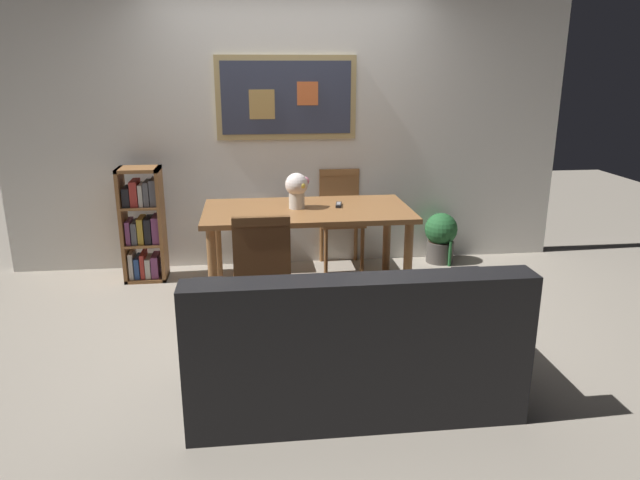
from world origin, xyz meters
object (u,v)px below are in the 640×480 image
object	(u,v)px
leather_couch	(351,350)
bookshelf	(144,226)
tv_remote	(339,205)
flower_vase	(297,188)
dining_chair_far_right	(340,210)
dining_chair_far_left	(256,211)
potted_ivy	(441,237)
dining_chair_near_left	(262,266)
dining_table	(307,219)

from	to	relation	value
leather_couch	bookshelf	size ratio (longest dim) A/B	1.78
bookshelf	tv_remote	xyz separation A→B (m)	(1.67, -0.48, 0.26)
flower_vase	tv_remote	xyz separation A→B (m)	(0.35, 0.04, -0.15)
dining_chair_far_right	flower_vase	world-z (taller)	flower_vase
dining_chair_far_right	dining_chair_far_left	bearing A→B (deg)	177.62
potted_ivy	dining_chair_near_left	bearing A→B (deg)	-139.93
dining_table	dining_chair_near_left	size ratio (longest dim) A/B	1.83
dining_chair_near_left	leather_couch	xyz separation A→B (m)	(0.47, -0.86, -0.22)
leather_couch	potted_ivy	world-z (taller)	leather_couch
dining_chair_near_left	leather_couch	world-z (taller)	dining_chair_near_left
dining_chair_near_left	flower_vase	size ratio (longest dim) A/B	3.17
dining_chair_far_left	bookshelf	distance (m)	1.02
dining_chair_far_right	dining_chair_near_left	bearing A→B (deg)	-116.77
dining_chair_far_left	leather_couch	distance (m)	2.49
tv_remote	dining_chair_near_left	bearing A→B (deg)	-127.82
flower_vase	tv_remote	distance (m)	0.38
leather_couch	tv_remote	xyz separation A→B (m)	(0.18, 1.70, 0.44)
dining_chair_far_left	dining_chair_far_right	distance (m)	0.80
flower_vase	potted_ivy	bearing A→B (deg)	24.84
dining_chair_near_left	leather_couch	distance (m)	1.01
dining_chair_far_left	flower_vase	distance (m)	0.91
flower_vase	tv_remote	size ratio (longest dim) A/B	1.78
dining_table	leather_couch	size ratio (longest dim) A/B	0.93
flower_vase	dining_chair_far_left	bearing A→B (deg)	113.23
potted_ivy	dining_chair_far_right	bearing A→B (deg)	176.39
potted_ivy	leather_couch	bearing A→B (deg)	-118.69
tv_remote	potted_ivy	bearing A→B (deg)	29.95
dining_chair_far_right	tv_remote	xyz separation A→B (m)	(-0.12, -0.70, 0.22)
bookshelf	flower_vase	size ratio (longest dim) A/B	3.52
dining_table	dining_chair_far_left	size ratio (longest dim) A/B	1.83
leather_couch	flower_vase	bearing A→B (deg)	95.70
potted_ivy	flower_vase	bearing A→B (deg)	-155.16
dining_chair_near_left	tv_remote	xyz separation A→B (m)	(0.65, 0.84, 0.22)
tv_remote	dining_chair_far_right	bearing A→B (deg)	80.00
dining_table	flower_vase	size ratio (longest dim) A/B	5.80
dining_chair_far_left	flower_vase	bearing A→B (deg)	-66.77
dining_chair_near_left	potted_ivy	size ratio (longest dim) A/B	1.65
dining_table	dining_chair_near_left	xyz separation A→B (m)	(-0.39, -0.78, -0.11)
leather_couch	dining_chair_near_left	bearing A→B (deg)	118.78
dining_table	bookshelf	world-z (taller)	bookshelf
dining_chair_far_right	dining_chair_near_left	xyz separation A→B (m)	(-0.78, -1.54, 0.00)
dining_table	potted_ivy	distance (m)	1.58
dining_chair_far_right	bookshelf	xyz separation A→B (m)	(-1.79, -0.22, -0.05)
dining_chair_far_right	dining_chair_near_left	distance (m)	1.72
dining_table	bookshelf	size ratio (longest dim) A/B	1.65
flower_vase	tv_remote	bearing A→B (deg)	5.81
dining_chair_far_left	potted_ivy	world-z (taller)	dining_chair_far_left
bookshelf	potted_ivy	bearing A→B (deg)	3.19
dining_chair_far_left	tv_remote	xyz separation A→B (m)	(0.67, -0.73, 0.22)
dining_chair_far_right	tv_remote	distance (m)	0.74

